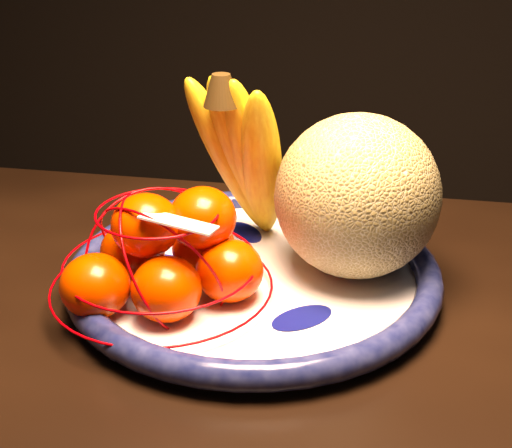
% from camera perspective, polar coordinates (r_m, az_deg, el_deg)
% --- Properties ---
extents(fruit_bowl, '(0.40, 0.40, 0.03)m').
position_cam_1_polar(fruit_bowl, '(0.78, -0.18, -3.92)').
color(fruit_bowl, white).
rests_on(fruit_bowl, dining_table).
extents(cantaloupe, '(0.18, 0.18, 0.18)m').
position_cam_1_polar(cantaloupe, '(0.76, 8.08, 2.23)').
color(cantaloupe, olive).
rests_on(cantaloupe, fruit_bowl).
extents(banana_bunch, '(0.14, 0.14, 0.23)m').
position_cam_1_polar(banana_bunch, '(0.80, -0.78, 5.81)').
color(banana_bunch, yellow).
rests_on(banana_bunch, fruit_bowl).
extents(mandarin_bag, '(0.29, 0.29, 0.14)m').
position_cam_1_polar(mandarin_bag, '(0.72, -7.12, -2.60)').
color(mandarin_bag, '#FF3900').
rests_on(mandarin_bag, fruit_bowl).
extents(price_tag, '(0.07, 0.03, 0.01)m').
position_cam_1_polar(price_tag, '(0.67, -6.21, 0.14)').
color(price_tag, white).
rests_on(price_tag, mandarin_bag).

